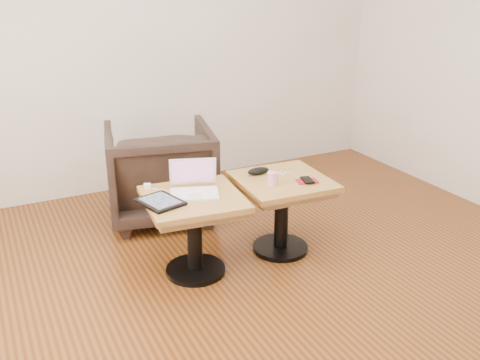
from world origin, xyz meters
name	(u,v)px	position (x,y,z in m)	size (l,w,h in m)	color
room_shell	(286,73)	(0.00, 0.00, 1.35)	(4.52, 4.52, 2.71)	#4C240C
side_table_left	(194,216)	(-0.26, 0.61, 0.40)	(0.64, 0.64, 0.53)	black
side_table_right	(282,197)	(0.38, 0.62, 0.40)	(0.61, 0.61, 0.53)	black
laptop	(194,186)	(-0.23, 0.66, 0.57)	(0.36, 0.35, 0.20)	white
tablet	(160,202)	(-0.47, 0.60, 0.54)	(0.27, 0.31, 0.02)	black
charging_adapter	(147,186)	(-0.47, 0.86, 0.54)	(0.04, 0.04, 0.03)	white
glasses_case	(258,171)	(0.28, 0.76, 0.55)	(0.16, 0.07, 0.05)	black
striped_cup	(272,179)	(0.26, 0.55, 0.57)	(0.07, 0.07, 0.09)	#DA437C
earbuds_tangle	(284,173)	(0.43, 0.68, 0.54)	(0.07, 0.05, 0.01)	white
phone_on_sleeve	(307,181)	(0.50, 0.50, 0.54)	(0.15, 0.13, 0.02)	#A41B1F
armchair	(160,172)	(-0.16, 1.53, 0.37)	(0.78, 0.81, 0.73)	#2E201C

